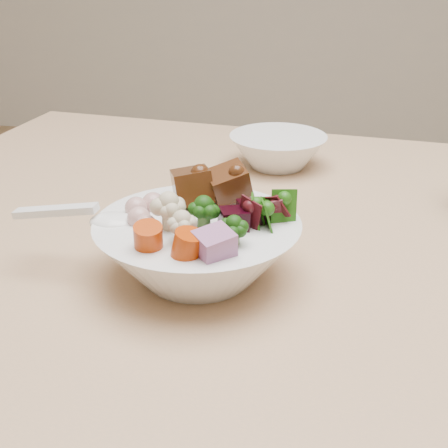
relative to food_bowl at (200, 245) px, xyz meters
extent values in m
cylinder|color=tan|center=(-0.40, 0.59, -0.46)|extent=(0.06, 0.06, 0.76)
cylinder|color=tan|center=(0.49, 0.75, -0.65)|extent=(0.03, 0.03, 0.37)
sphere|color=black|center=(0.01, -0.02, 0.04)|extent=(0.04, 0.04, 0.04)
sphere|color=#C6BA95|center=(-0.03, -0.02, 0.04)|extent=(0.04, 0.04, 0.04)
cube|color=black|center=(0.06, 0.01, 0.04)|extent=(0.04, 0.04, 0.03)
cube|color=#955A88|center=(0.03, -0.08, 0.04)|extent=(0.05, 0.05, 0.04)
cylinder|color=#BB4905|center=(-0.04, -0.07, 0.04)|extent=(0.04, 0.04, 0.03)
sphere|color=tan|center=(-0.07, -0.01, 0.03)|extent=(0.03, 0.03, 0.03)
ellipsoid|color=white|center=(-0.10, -0.01, 0.03)|extent=(0.06, 0.05, 0.02)
cube|color=white|center=(-0.16, -0.01, 0.03)|extent=(0.10, 0.02, 0.02)
camera|label=1|loc=(0.12, -0.62, 0.32)|focal=50.00mm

